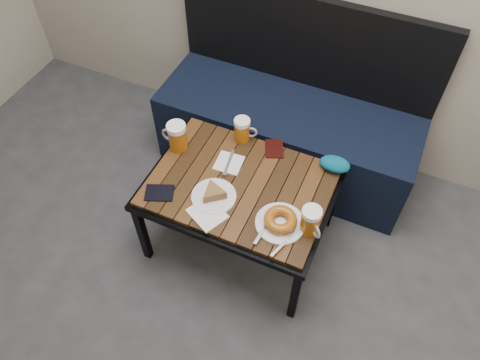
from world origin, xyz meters
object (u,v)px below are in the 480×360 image
at_px(bench, 288,128).
at_px(plate_bagel, 280,221).
at_px(beer_mug_left, 177,136).
at_px(passport_burgundy, 274,149).
at_px(beer_mug_centre, 243,130).
at_px(beer_mug_right, 311,221).
at_px(passport_navy, 159,193).
at_px(knit_pouch, 335,164).
at_px(plate_pie, 214,194).
at_px(cafe_table, 240,190).

height_order(bench, plate_bagel, bench).
relative_size(beer_mug_left, passport_burgundy, 1.22).
bearing_deg(beer_mug_centre, beer_mug_right, -54.27).
bearing_deg(passport_navy, beer_mug_centre, 133.84).
xyz_separation_m(beer_mug_left, knit_pouch, (0.72, 0.17, -0.04)).
relative_size(beer_mug_left, beer_mug_centre, 1.17).
xyz_separation_m(bench, passport_burgundy, (0.04, -0.35, 0.20)).
height_order(plate_bagel, knit_pouch, knit_pouch).
height_order(beer_mug_right, knit_pouch, beer_mug_right).
bearing_deg(knit_pouch, plate_pie, -139.10).
bearing_deg(passport_burgundy, plate_bagel, -88.31).
bearing_deg(beer_mug_centre, cafe_table, -84.62).
distance_m(cafe_table, beer_mug_left, 0.39).
height_order(beer_mug_left, passport_navy, beer_mug_left).
relative_size(bench, cafe_table, 1.67).
bearing_deg(passport_navy, beer_mug_left, 169.52).
bearing_deg(beer_mug_right, passport_navy, -129.72).
distance_m(beer_mug_right, passport_burgundy, 0.48).
xyz_separation_m(plate_pie, knit_pouch, (0.43, 0.38, 0.01)).
bearing_deg(beer_mug_left, beer_mug_centre, -143.72).
xyz_separation_m(cafe_table, passport_burgundy, (0.06, 0.26, 0.05)).
bearing_deg(passport_navy, bench, 135.77).
distance_m(beer_mug_centre, plate_pie, 0.38).
height_order(plate_bagel, passport_navy, plate_bagel).
height_order(cafe_table, passport_burgundy, passport_burgundy).
xyz_separation_m(cafe_table, knit_pouch, (0.36, 0.26, 0.07)).
relative_size(cafe_table, knit_pouch, 5.94).
bearing_deg(plate_pie, beer_mug_right, 1.58).
relative_size(beer_mug_centre, knit_pouch, 0.88).
xyz_separation_m(plate_bagel, passport_navy, (-0.55, -0.06, -0.02)).
bearing_deg(bench, cafe_table, -92.06).
height_order(beer_mug_left, passport_burgundy, beer_mug_left).
bearing_deg(cafe_table, bench, 87.94).
bearing_deg(bench, beer_mug_centre, -109.53).
bearing_deg(cafe_table, beer_mug_centre, 111.50).
bearing_deg(plate_bagel, beer_mug_centre, 131.39).
relative_size(bench, beer_mug_centre, 11.26).
bearing_deg(beer_mug_centre, bench, 54.34).
bearing_deg(plate_pie, cafe_table, 57.39).
distance_m(bench, plate_bagel, 0.81).
bearing_deg(beer_mug_centre, knit_pouch, -16.21).
relative_size(bench, plate_bagel, 5.14).
height_order(cafe_table, plate_pie, plate_pie).
bearing_deg(plate_pie, bench, 82.46).
relative_size(beer_mug_left, plate_pie, 0.73).
bearing_deg(beer_mug_centre, plate_bagel, -64.73).
height_order(plate_pie, passport_navy, plate_pie).
distance_m(cafe_table, beer_mug_right, 0.39).
relative_size(cafe_table, beer_mug_left, 5.79).
height_order(beer_mug_centre, plate_bagel, beer_mug_centre).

